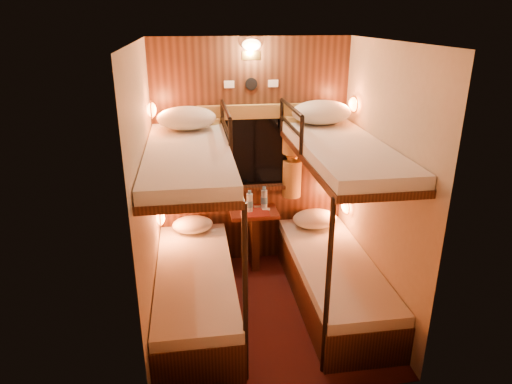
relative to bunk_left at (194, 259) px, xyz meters
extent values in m
plane|color=#36100E|center=(0.65, -0.07, -0.56)|extent=(2.10, 2.10, 0.00)
plane|color=silver|center=(0.65, -0.07, 1.84)|extent=(2.10, 2.10, 0.00)
plane|color=#C6B293|center=(0.65, 0.98, 0.64)|extent=(2.40, 0.00, 2.40)
plane|color=#C6B293|center=(0.65, -1.12, 0.64)|extent=(2.40, 0.00, 2.40)
plane|color=#C6B293|center=(-0.35, -0.07, 0.64)|extent=(0.00, 2.40, 2.40)
plane|color=#C6B293|center=(1.65, -0.07, 0.64)|extent=(0.00, 2.40, 2.40)
cube|color=black|center=(0.65, 0.97, 0.64)|extent=(2.00, 0.03, 2.40)
cube|color=black|center=(0.00, 0.00, -0.38)|extent=(0.70, 1.90, 0.35)
cube|color=silver|center=(0.00, 0.00, -0.16)|extent=(0.68, 1.88, 0.10)
cube|color=black|center=(0.00, 0.00, 0.89)|extent=(0.70, 1.90, 0.06)
cube|color=silver|center=(0.00, 0.00, 0.97)|extent=(0.68, 1.88, 0.10)
cylinder|color=black|center=(0.35, -0.90, 0.17)|extent=(0.04, 0.04, 1.45)
cylinder|color=black|center=(0.35, 0.88, 1.08)|extent=(0.04, 0.04, 0.32)
cylinder|color=black|center=(0.35, 0.03, 1.08)|extent=(0.04, 0.04, 0.32)
cylinder|color=black|center=(0.35, 0.46, 1.24)|extent=(0.04, 0.85, 0.04)
cylinder|color=black|center=(0.35, 0.46, 1.07)|extent=(0.03, 0.85, 0.03)
cube|color=black|center=(1.30, 0.00, -0.38)|extent=(0.70, 1.90, 0.35)
cube|color=silver|center=(1.30, 0.00, -0.16)|extent=(0.68, 1.88, 0.10)
cube|color=black|center=(1.30, 0.00, 0.89)|extent=(0.70, 1.90, 0.06)
cube|color=silver|center=(1.30, 0.00, 0.97)|extent=(0.68, 1.88, 0.10)
cylinder|color=black|center=(0.95, -0.90, 0.17)|extent=(0.04, 0.04, 1.45)
cylinder|color=black|center=(0.95, 0.88, 1.08)|extent=(0.04, 0.04, 0.32)
cylinder|color=black|center=(0.95, 0.03, 1.08)|extent=(0.04, 0.04, 0.32)
cylinder|color=black|center=(0.95, 0.46, 1.24)|extent=(0.04, 0.85, 0.04)
cylinder|color=black|center=(0.95, 0.46, 1.07)|extent=(0.03, 0.85, 0.03)
cube|color=black|center=(0.65, 0.95, 0.69)|extent=(0.98, 0.02, 0.78)
cube|color=black|center=(0.65, 0.94, 0.69)|extent=(0.90, 0.01, 0.70)
cube|color=black|center=(0.65, 0.90, 0.31)|extent=(1.00, 0.12, 0.04)
cube|color=olive|center=(0.65, 0.91, 1.12)|extent=(1.10, 0.06, 0.14)
cylinder|color=olive|center=(0.22, 0.90, 0.87)|extent=(0.22, 0.22, 0.40)
cylinder|color=olive|center=(0.22, 0.90, 0.64)|extent=(0.11, 0.11, 0.12)
cylinder|color=olive|center=(0.22, 0.90, 0.39)|extent=(0.20, 0.20, 0.40)
torus|color=#BD8C37|center=(0.22, 0.90, 0.64)|extent=(0.14, 0.14, 0.02)
cylinder|color=olive|center=(1.08, 0.90, 0.87)|extent=(0.22, 0.22, 0.40)
cylinder|color=olive|center=(1.08, 0.90, 0.64)|extent=(0.11, 0.11, 0.12)
cylinder|color=olive|center=(1.08, 0.90, 0.39)|extent=(0.20, 0.20, 0.40)
torus|color=#BD8C37|center=(1.08, 0.90, 0.64)|extent=(0.14, 0.14, 0.02)
cylinder|color=black|center=(0.65, 0.95, 1.39)|extent=(0.12, 0.02, 0.12)
cube|color=silver|center=(0.43, 0.95, 1.39)|extent=(0.10, 0.01, 0.07)
cube|color=silver|center=(0.87, 0.95, 1.39)|extent=(0.10, 0.01, 0.07)
cube|color=#BD8C37|center=(0.65, 0.95, 1.66)|extent=(0.18, 0.01, 0.08)
ellipsoid|color=#FFCC8C|center=(0.65, 0.93, 1.76)|extent=(0.18, 0.09, 0.11)
ellipsoid|color=orange|center=(-0.31, 0.63, 0.14)|extent=(0.08, 0.20, 0.13)
torus|color=#BD8C37|center=(-0.31, 0.63, 0.14)|extent=(0.02, 0.17, 0.17)
ellipsoid|color=orange|center=(-0.31, 0.63, 1.22)|extent=(0.08, 0.20, 0.13)
torus|color=#BD8C37|center=(-0.31, 0.63, 1.22)|extent=(0.02, 0.17, 0.17)
ellipsoid|color=orange|center=(1.61, 0.63, 0.14)|extent=(0.08, 0.20, 0.13)
torus|color=#BD8C37|center=(1.61, 0.63, 0.14)|extent=(0.02, 0.17, 0.17)
ellipsoid|color=orange|center=(1.61, 0.63, 1.22)|extent=(0.08, 0.20, 0.13)
torus|color=#BD8C37|center=(1.61, 0.63, 1.22)|extent=(0.02, 0.17, 0.17)
cube|color=#5A2214|center=(0.65, 0.78, 0.07)|extent=(0.50, 0.34, 0.04)
cube|color=black|center=(0.65, 0.78, -0.25)|extent=(0.08, 0.30, 0.61)
cube|color=maroon|center=(0.65, 0.78, 0.09)|extent=(0.30, 0.34, 0.01)
cylinder|color=#99BFE5|center=(0.60, 0.77, 0.19)|extent=(0.06, 0.06, 0.20)
cylinder|color=#3C78B6|center=(0.60, 0.77, 0.18)|extent=(0.07, 0.07, 0.07)
cylinder|color=#3C78B6|center=(0.60, 0.77, 0.31)|extent=(0.04, 0.04, 0.03)
cylinder|color=#99BFE5|center=(0.77, 0.84, 0.20)|extent=(0.07, 0.07, 0.21)
cylinder|color=#3C78B6|center=(0.77, 0.84, 0.19)|extent=(0.07, 0.07, 0.07)
cylinder|color=#3C78B6|center=(0.77, 0.84, 0.32)|extent=(0.04, 0.04, 0.03)
cube|color=silver|center=(0.78, 0.80, 0.09)|extent=(0.09, 0.08, 0.01)
cube|color=silver|center=(0.70, 0.88, 0.09)|extent=(0.08, 0.06, 0.01)
ellipsoid|color=silver|center=(0.00, 0.77, -0.02)|extent=(0.42, 0.30, 0.17)
ellipsoid|color=silver|center=(1.30, 0.70, -0.01)|extent=(0.48, 0.34, 0.19)
ellipsoid|color=silver|center=(0.00, 0.63, 1.14)|extent=(0.55, 0.39, 0.21)
ellipsoid|color=silver|center=(1.30, 0.67, 1.14)|extent=(0.59, 0.42, 0.23)
camera|label=1|loc=(0.03, -3.61, 2.02)|focal=32.00mm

